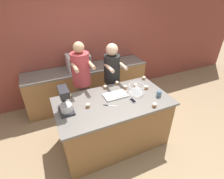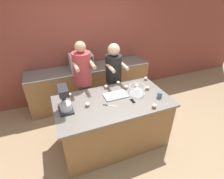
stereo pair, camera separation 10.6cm
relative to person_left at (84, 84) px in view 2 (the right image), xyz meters
The scene contains 22 objects.
ground_plane 1.20m from the person_left, 66.63° to the right, with size 16.00×16.00×0.00m, color #937A5B.
back_wall 1.21m from the person_left, 74.08° to the left, with size 10.00×0.06×2.70m.
island_counter 0.90m from the person_left, 66.63° to the right, with size 1.87×1.01×0.92m.
back_counter 0.92m from the person_left, 67.16° to the left, with size 2.80×0.60×0.91m.
person_left is the anchor object (origin of this frame).
person_right 0.61m from the person_left, ahead, with size 0.33×0.50×1.62m.
stand_mixer 0.83m from the person_left, 122.83° to the right, with size 0.20×0.30×0.40m.
mixing_bowl 1.02m from the person_left, 40.17° to the right, with size 0.28×0.28×0.14m.
baking_tray 0.73m from the person_left, 56.78° to the right, with size 0.39×0.24×0.04m.
microwave_oven 0.76m from the person_left, 79.49° to the left, with size 0.49×0.34×0.34m.
cell_phone 1.04m from the person_left, 55.57° to the right, with size 0.07×0.15×0.01m.
drinking_glass 1.40m from the person_left, 41.07° to the right, with size 0.08×0.08×0.10m.
knife 0.84m from the person_left, 76.69° to the right, with size 0.19×0.14×0.01m.
cupcake_0 0.47m from the person_left, 133.34° to the right, with size 0.07×0.07×0.07m.
cupcake_1 1.39m from the person_left, 54.19° to the right, with size 0.07×0.07×0.07m.
cupcake_2 0.46m from the person_left, 42.85° to the right, with size 0.07×0.07×0.07m.
cupcake_3 0.65m from the person_left, 23.70° to the right, with size 0.07×0.07×0.07m.
cupcake_4 1.19m from the person_left, 32.08° to the right, with size 0.07×0.07×0.07m.
cupcake_5 0.81m from the person_left, 34.79° to the right, with size 0.07×0.07×0.07m.
cupcake_6 0.73m from the person_left, 99.26° to the right, with size 0.07×0.07×0.07m.
cupcake_7 1.21m from the person_left, 14.47° to the right, with size 0.07×0.07×0.07m.
cupcake_8 0.99m from the person_left, 29.29° to the right, with size 0.07×0.07×0.07m.
Camera 2 is at (-0.88, -2.15, 2.53)m, focal length 28.00 mm.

